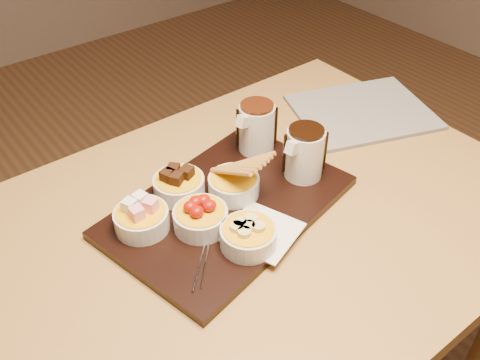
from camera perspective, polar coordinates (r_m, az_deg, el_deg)
dining_table at (r=1.08m, az=-0.22°, el=-8.53°), size 1.20×0.80×0.75m
serving_board at (r=1.03m, az=-1.31°, el=-2.84°), size 0.51×0.39×0.02m
napkin at (r=0.97m, az=2.39°, el=-5.52°), size 0.15×0.15×0.00m
bowl_marshmallows at (r=0.98m, az=-10.44°, el=-4.19°), size 0.10×0.10×0.04m
bowl_cake at (r=1.04m, az=-6.52°, el=-0.68°), size 0.10×0.10×0.04m
bowl_strawberries at (r=0.97m, az=-4.22°, el=-4.16°), size 0.10×0.10×0.04m
bowl_biscotti at (r=1.04m, az=-0.67°, el=-0.60°), size 0.10×0.10×0.04m
bowl_bananas at (r=0.93m, az=0.89°, el=-6.09°), size 0.10×0.10×0.04m
pitcher_dark_chocolate at (r=1.07m, az=6.89°, el=2.79°), size 0.09×0.09×0.11m
pitcher_milk_chocolate at (r=1.14m, az=1.77°, el=5.53°), size 0.09×0.09×0.11m
fondue_skewers at (r=0.96m, az=-3.50°, el=-5.79°), size 0.20×0.21×0.01m
newspaper at (r=1.35m, az=12.91°, el=7.11°), size 0.39×0.35×0.01m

